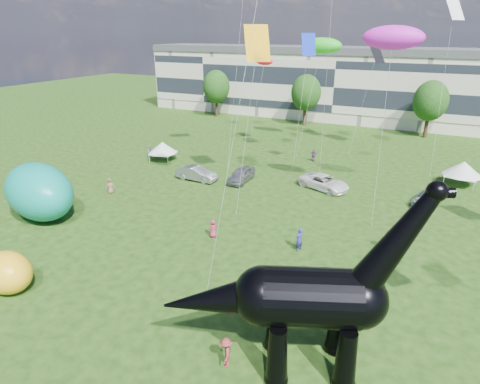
% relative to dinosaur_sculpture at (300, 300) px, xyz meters
% --- Properties ---
extents(ground, '(220.00, 220.00, 0.00)m').
position_rel_dinosaur_sculpture_xyz_m(ground, '(-4.73, 0.87, -4.00)').
color(ground, '#16330C').
rests_on(ground, ground).
extents(terrace_row, '(78.00, 11.00, 12.00)m').
position_rel_dinosaur_sculpture_xyz_m(terrace_row, '(-12.73, 62.87, 2.00)').
color(terrace_row, beige).
rests_on(terrace_row, ground).
extents(tree_far_left, '(5.20, 5.20, 9.44)m').
position_rel_dinosaur_sculpture_xyz_m(tree_far_left, '(-34.73, 53.87, 2.30)').
color(tree_far_left, '#382314').
rests_on(tree_far_left, ground).
extents(tree_mid_left, '(5.20, 5.20, 9.44)m').
position_rel_dinosaur_sculpture_xyz_m(tree_mid_left, '(-16.73, 53.87, 2.30)').
color(tree_mid_left, '#382314').
rests_on(tree_mid_left, ground).
extents(tree_mid_right, '(5.20, 5.20, 9.44)m').
position_rel_dinosaur_sculpture_xyz_m(tree_mid_right, '(3.27, 53.87, 2.30)').
color(tree_mid_right, '#382314').
rests_on(tree_mid_right, ground).
extents(dinosaur_sculpture, '(12.63, 6.69, 10.59)m').
position_rel_dinosaur_sculpture_xyz_m(dinosaur_sculpture, '(0.00, 0.00, 0.00)').
color(dinosaur_sculpture, black).
rests_on(dinosaur_sculpture, ground).
extents(car_silver, '(1.95, 4.71, 1.60)m').
position_rel_dinosaur_sculpture_xyz_m(car_silver, '(-14.28, 22.91, -3.20)').
color(car_silver, '#A9A9AD').
rests_on(car_silver, ground).
extents(car_grey, '(4.80, 1.79, 1.57)m').
position_rel_dinosaur_sculpture_xyz_m(car_grey, '(-19.00, 21.05, -3.21)').
color(car_grey, gray).
rests_on(car_grey, ground).
extents(car_white, '(6.06, 4.28, 1.54)m').
position_rel_dinosaur_sculpture_xyz_m(car_white, '(-5.26, 24.73, -3.23)').
color(car_white, white).
rests_on(car_white, ground).
extents(car_dark, '(3.16, 5.22, 1.41)m').
position_rel_dinosaur_sculpture_xyz_m(car_dark, '(5.02, 25.30, -3.29)').
color(car_dark, '#595960').
rests_on(car_dark, ground).
extents(gazebo_near, '(4.54, 4.54, 2.75)m').
position_rel_dinosaur_sculpture_xyz_m(gazebo_near, '(7.98, 32.47, -2.06)').
color(gazebo_near, silver).
rests_on(gazebo_near, ground).
extents(gazebo_left, '(4.11, 4.11, 2.52)m').
position_rel_dinosaur_sculpture_xyz_m(gazebo_left, '(-26.88, 25.43, -2.23)').
color(gazebo_left, silver).
rests_on(gazebo_left, ground).
extents(inflatable_teal, '(9.23, 7.13, 5.09)m').
position_rel_dinosaur_sculpture_xyz_m(inflatable_teal, '(-26.43, 6.50, -1.45)').
color(inflatable_teal, '#0B8E7E').
rests_on(inflatable_teal, ground).
extents(inflatable_yellow, '(3.84, 3.10, 2.76)m').
position_rel_dinosaur_sculpture_xyz_m(inflatable_yellow, '(-18.93, -2.22, -2.62)').
color(inflatable_yellow, yellow).
rests_on(inflatable_yellow, ground).
extents(visitors, '(50.95, 36.67, 1.88)m').
position_rel_dinosaur_sculpture_xyz_m(visitors, '(-5.46, 17.91, -3.11)').
color(visitors, black).
rests_on(visitors, ground).
extents(kites, '(49.82, 41.66, 23.53)m').
position_rel_dinosaur_sculpture_xyz_m(kites, '(-7.43, 31.78, 11.73)').
color(kites, red).
rests_on(kites, ground).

